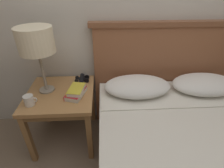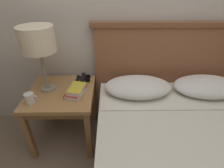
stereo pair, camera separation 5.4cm
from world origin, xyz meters
The scene contains 7 objects.
nightstand centered at (-0.70, 0.72, 0.49)m, with size 0.58×0.58×0.56m.
bed centered at (0.31, 0.19, 0.29)m, with size 1.51×1.82×1.10m.
table_lamp centered at (-0.83, 0.75, 1.01)m, with size 0.28×0.28×0.56m.
book_on_nightstand centered at (-0.56, 0.66, 0.59)m, with size 0.18×0.24×0.04m.
book_stacked_on_top centered at (-0.55, 0.66, 0.62)m, with size 0.15×0.20×0.04m.
binoculars_pair centered at (-0.53, 0.90, 0.59)m, with size 0.14×0.16×0.05m.
coffee_mug centered at (-0.90, 0.55, 0.61)m, with size 0.10×0.08×0.08m.
Camera 2 is at (-0.26, -0.58, 1.43)m, focal length 28.00 mm.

